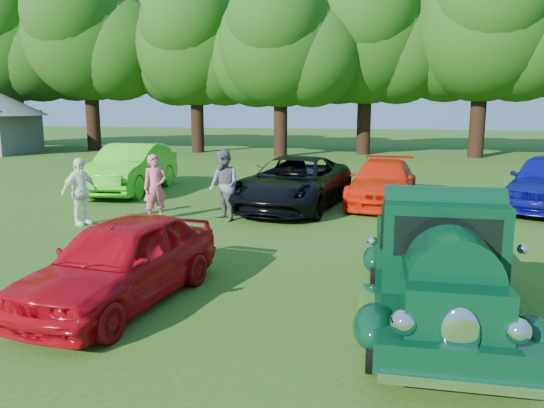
% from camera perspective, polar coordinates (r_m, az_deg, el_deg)
% --- Properties ---
extents(ground, '(120.00, 120.00, 0.00)m').
position_cam_1_polar(ground, '(8.08, 3.50, -10.46)').
color(ground, '#295313').
rests_on(ground, ground).
extents(hero_pickup, '(2.07, 4.44, 1.74)m').
position_cam_1_polar(hero_pickup, '(7.39, 17.37, -6.78)').
color(hero_pickup, black).
rests_on(hero_pickup, ground).
extents(red_convertible, '(2.07, 3.98, 1.29)m').
position_cam_1_polar(red_convertible, '(8.15, -15.90, -5.87)').
color(red_convertible, '#AE0711').
rests_on(red_convertible, ground).
extents(back_car_lime, '(2.05, 5.00, 1.61)m').
position_cam_1_polar(back_car_lime, '(18.47, -14.94, 3.72)').
color(back_car_lime, green).
rests_on(back_car_lime, ground).
extents(back_car_black, '(3.18, 5.52, 1.45)m').
position_cam_1_polar(back_car_black, '(15.14, 2.39, 2.31)').
color(back_car_black, black).
rests_on(back_car_black, ground).
extents(back_car_orange, '(2.26, 4.61, 1.29)m').
position_cam_1_polar(back_car_orange, '(16.06, 11.82, 2.29)').
color(back_car_orange, red).
rests_on(back_car_orange, ground).
extents(spectator_pink, '(0.73, 0.71, 1.69)m').
position_cam_1_polar(spectator_pink, '(13.73, -12.45, 1.72)').
color(spectator_pink, '#DA5974').
rests_on(spectator_pink, ground).
extents(spectator_grey, '(1.10, 1.10, 1.80)m').
position_cam_1_polar(spectator_grey, '(13.44, -5.21, 1.99)').
color(spectator_grey, slate).
rests_on(spectator_grey, ground).
extents(spectator_white, '(0.77, 1.05, 1.66)m').
position_cam_1_polar(spectator_white, '(13.73, -19.97, 1.26)').
color(spectator_white, white).
rests_on(spectator_white, ground).
extents(tree_line, '(61.29, 10.10, 12.19)m').
position_cam_1_polar(tree_line, '(32.07, 13.17, 17.58)').
color(tree_line, black).
rests_on(tree_line, ground).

